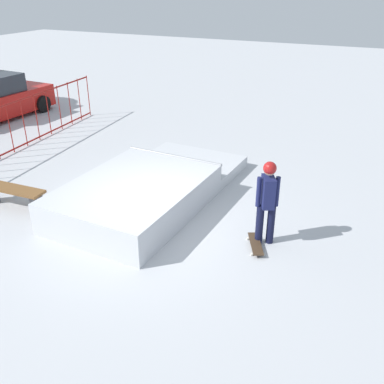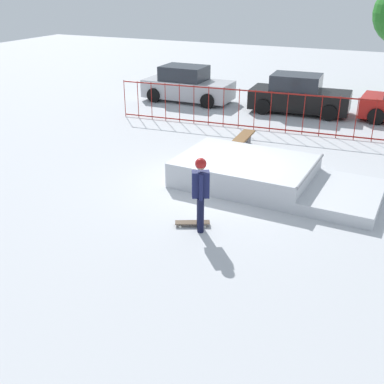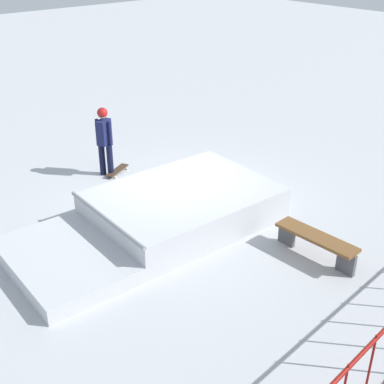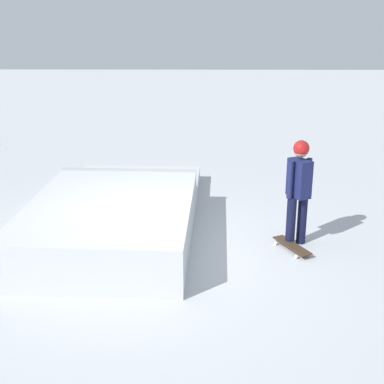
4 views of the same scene
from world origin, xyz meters
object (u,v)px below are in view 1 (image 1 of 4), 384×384
object	(u,v)px
skate_ramp	(147,190)
skateboard	(256,244)
skater	(267,197)
park_bench	(13,193)

from	to	relation	value
skate_ramp	skateboard	bearing A→B (deg)	-102.15
skater	park_bench	size ratio (longest dim) A/B	1.04
skateboard	park_bench	distance (m)	5.58
skate_ramp	park_bench	world-z (taller)	skate_ramp
skateboard	park_bench	size ratio (longest dim) A/B	0.49
skate_ramp	park_bench	distance (m)	3.02
skate_ramp	park_bench	size ratio (longest dim) A/B	3.32
skater	skateboard	distance (m)	0.97
skate_ramp	skateboard	world-z (taller)	skate_ramp
skate_ramp	skateboard	size ratio (longest dim) A/B	6.83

